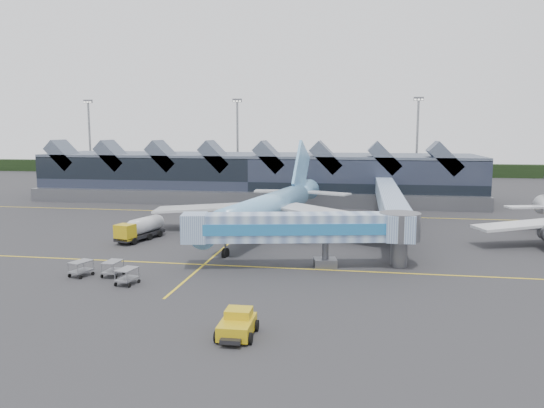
% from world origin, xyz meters
% --- Properties ---
extents(ground, '(260.00, 260.00, 0.00)m').
position_xyz_m(ground, '(0.00, 0.00, 0.00)').
color(ground, '#28282A').
rests_on(ground, ground).
extents(taxi_stripes, '(120.00, 60.00, 0.01)m').
position_xyz_m(taxi_stripes, '(0.00, 10.00, 0.01)').
color(taxi_stripes, yellow).
rests_on(taxi_stripes, ground).
extents(tree_line_far, '(260.00, 4.00, 4.00)m').
position_xyz_m(tree_line_far, '(0.00, 110.00, 2.00)').
color(tree_line_far, black).
rests_on(tree_line_far, ground).
extents(terminal, '(90.00, 22.25, 12.52)m').
position_xyz_m(terminal, '(-5.07, 47.35, 4.88)').
color(terminal, black).
rests_on(terminal, ground).
extents(light_masts, '(132.40, 42.56, 22.45)m').
position_xyz_m(light_masts, '(21.00, 62.80, 12.49)').
color(light_masts, gray).
rests_on(light_masts, ground).
extents(main_airliner, '(35.20, 40.97, 13.21)m').
position_xyz_m(main_airliner, '(4.12, 10.76, 3.88)').
color(main_airliner, '#6296C7').
rests_on(main_airliner, ground).
extents(jet_bridge, '(25.19, 8.31, 5.94)m').
position_xyz_m(jet_bridge, '(12.06, -6.92, 4.15)').
color(jet_bridge, '#6880AD').
rests_on(jet_bridge, ground).
extents(fuel_truck, '(4.11, 8.80, 2.94)m').
position_xyz_m(fuel_truck, '(-12.06, 3.37, 1.65)').
color(fuel_truck, black).
rests_on(fuel_truck, ground).
extents(pushback_tug, '(2.70, 4.20, 1.83)m').
position_xyz_m(pushback_tug, '(8.23, -27.06, 0.82)').
color(pushback_tug, gold).
rests_on(pushback_tug, ground).
extents(baggage_carts, '(7.78, 4.80, 1.55)m').
position_xyz_m(baggage_carts, '(-7.81, -14.95, 0.87)').
color(baggage_carts, gray).
rests_on(baggage_carts, ground).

